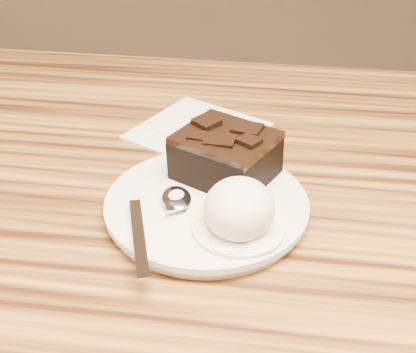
# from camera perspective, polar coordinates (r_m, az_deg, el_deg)

# --- Properties ---
(plate) EXTENTS (0.21, 0.21, 0.02)m
(plate) POSITION_cam_1_polar(r_m,az_deg,el_deg) (0.60, -0.14, -3.05)
(plate) COLOR white
(plate) RESTS_ON dining_table
(brownie) EXTENTS (0.12, 0.12, 0.04)m
(brownie) POSITION_cam_1_polar(r_m,az_deg,el_deg) (0.62, 1.73, 1.83)
(brownie) COLOR black
(brownie) RESTS_ON plate
(ice_cream_scoop) EXTENTS (0.07, 0.07, 0.06)m
(ice_cream_scoop) POSITION_cam_1_polar(r_m,az_deg,el_deg) (0.54, 3.06, -3.15)
(ice_cream_scoop) COLOR white
(ice_cream_scoop) RESTS_ON plate
(melt_puddle) EXTENTS (0.09, 0.09, 0.00)m
(melt_puddle) POSITION_cam_1_polar(r_m,az_deg,el_deg) (0.56, 2.99, -5.02)
(melt_puddle) COLOR silver
(melt_puddle) RESTS_ON plate
(spoon) EXTENTS (0.08, 0.17, 0.01)m
(spoon) POSITION_cam_1_polar(r_m,az_deg,el_deg) (0.59, -3.09, -2.26)
(spoon) COLOR silver
(spoon) RESTS_ON plate
(napkin) EXTENTS (0.19, 0.19, 0.01)m
(napkin) POSITION_cam_1_polar(r_m,az_deg,el_deg) (0.75, -0.96, 4.56)
(napkin) COLOR white
(napkin) RESTS_ON dining_table
(crumb_a) EXTENTS (0.01, 0.01, 0.00)m
(crumb_a) POSITION_cam_1_polar(r_m,az_deg,el_deg) (0.56, 3.23, -4.65)
(crumb_a) COLOR black
(crumb_a) RESTS_ON plate
(crumb_b) EXTENTS (0.01, 0.01, 0.00)m
(crumb_b) POSITION_cam_1_polar(r_m,az_deg,el_deg) (0.60, 1.73, -1.59)
(crumb_b) COLOR black
(crumb_b) RESTS_ON plate
(crumb_c) EXTENTS (0.01, 0.00, 0.00)m
(crumb_c) POSITION_cam_1_polar(r_m,az_deg,el_deg) (0.58, -2.47, -3.17)
(crumb_c) COLOR black
(crumb_c) RESTS_ON plate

